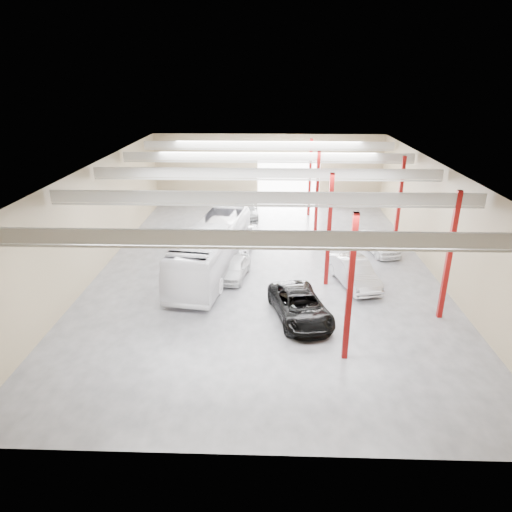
# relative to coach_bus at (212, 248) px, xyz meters

# --- Properties ---
(depot_shell) EXTENTS (22.12, 32.12, 7.06)m
(depot_shell) POSITION_rel_coach_bus_xyz_m (3.63, 0.84, 3.32)
(depot_shell) COLOR #4C4B51
(depot_shell) RESTS_ON ground
(coach_bus) EXTENTS (4.44, 12.18, 3.32)m
(coach_bus) POSITION_rel_coach_bus_xyz_m (0.00, 0.00, 0.00)
(coach_bus) COLOR white
(coach_bus) RESTS_ON ground
(black_sedan) EXTENTS (3.74, 5.91, 1.52)m
(black_sedan) POSITION_rel_coach_bus_xyz_m (5.42, -6.07, -0.90)
(black_sedan) COLOR black
(black_sedan) RESTS_ON ground
(car_row_a) EXTENTS (2.18, 4.11, 1.33)m
(car_row_a) POSITION_rel_coach_bus_xyz_m (1.50, -0.87, -0.99)
(car_row_a) COLOR silver
(car_row_a) RESTS_ON ground
(car_row_b) EXTENTS (2.28, 5.10, 1.63)m
(car_row_b) POSITION_rel_coach_bus_xyz_m (1.56, 4.33, -0.85)
(car_row_b) COLOR #A2A2A6
(car_row_b) RESTS_ON ground
(car_row_c) EXTENTS (2.67, 5.27, 1.47)m
(car_row_c) POSITION_rel_coach_bus_xyz_m (1.50, 12.35, -0.92)
(car_row_c) COLOR gray
(car_row_c) RESTS_ON ground
(car_right_near) EXTENTS (2.90, 5.26, 1.64)m
(car_right_near) POSITION_rel_coach_bus_xyz_m (9.00, -1.66, -0.84)
(car_right_near) COLOR #BDBCC2
(car_right_near) RESTS_ON ground
(car_right_far) EXTENTS (2.67, 4.59, 1.47)m
(car_right_far) POSITION_rel_coach_bus_xyz_m (11.80, 3.96, -0.93)
(car_right_far) COLOR white
(car_right_far) RESTS_ON ground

